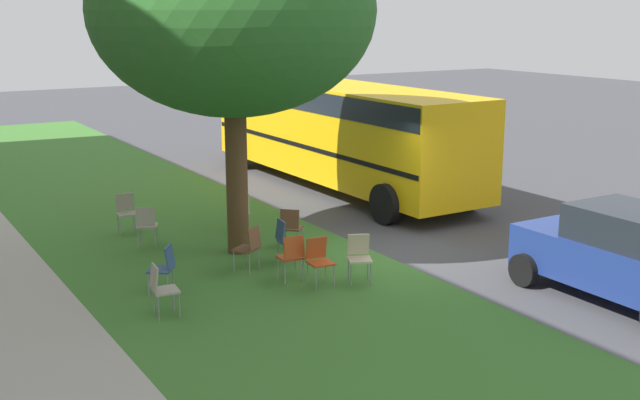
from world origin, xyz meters
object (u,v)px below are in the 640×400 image
chair_8 (240,210)px  school_bus (339,125)px  chair_1 (291,225)px  chair_9 (286,238)px  chair_2 (126,210)px  chair_5 (319,258)px  chair_0 (146,223)px  chair_3 (359,254)px  parked_car (625,254)px  chair_7 (249,245)px  chair_10 (164,265)px  chair_6 (161,286)px  street_tree (233,11)px  chair_4 (292,254)px

chair_8 → school_bus: bearing=-57.4°
chair_1 → chair_9: (-0.75, 0.54, 0.00)m
chair_2 → chair_5: bearing=-160.9°
chair_0 → chair_5: (-3.96, -1.83, 0.00)m
chair_9 → chair_3: bearing=-159.8°
parked_car → chair_2: bearing=33.8°
chair_7 → chair_9: bearing=-82.7°
chair_0 → chair_10: 3.01m
chair_1 → parked_car: (-5.61, -3.33, 0.32)m
chair_0 → chair_6: bearing=163.9°
chair_8 → chair_9: bearing=175.0°
chair_7 → chair_8: 2.84m
chair_0 → chair_5: bearing=-155.1°
chair_3 → chair_8: bearing=5.4°
street_tree → chair_10: bearing=125.9°
chair_8 → parked_car: bearing=-153.7°
chair_0 → chair_8: size_ratio=1.00×
school_bus → chair_8: bearing=122.6°
chair_6 → chair_8: (3.97, -3.31, 0.00)m
chair_3 → chair_8: 4.21m
parked_car → chair_3: bearing=45.5°
chair_2 → parked_car: (-8.70, -5.83, 0.32)m
chair_4 → chair_7: 1.00m
chair_0 → chair_1: same height
chair_0 → parked_car: (-7.36, -5.83, 0.32)m
chair_8 → school_bus: school_bus is taller
chair_2 → chair_10: size_ratio=1.00×
chair_4 → chair_5: size_ratio=1.00×
chair_3 → street_tree: bearing=21.1°
street_tree → parked_car: (-6.02, -4.35, -4.01)m
chair_9 → parked_car: parked_car is taller
chair_3 → chair_9: bearing=20.2°
chair_7 → school_bus: bearing=-45.2°
chair_6 → parked_car: size_ratio=0.24×
street_tree → chair_2: street_tree is taller
chair_9 → chair_7: bearing=97.3°
chair_0 → chair_10: same height
chair_1 → chair_2: 3.97m
chair_0 → chair_7: same height
chair_4 → chair_6: size_ratio=1.00×
chair_4 → chair_9: (1.02, -0.44, 0.00)m
chair_10 → school_bus: 9.45m
chair_4 → chair_6: bearing=99.1°
chair_8 → chair_10: same height
chair_1 → parked_car: size_ratio=0.24×
street_tree → chair_0: bearing=47.9°
chair_5 → chair_6: same height
chair_6 → school_bus: size_ratio=0.08×
chair_4 → chair_3: bearing=-121.7°
chair_1 → parked_car: bearing=-149.3°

